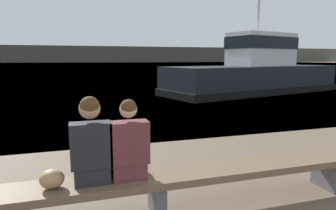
% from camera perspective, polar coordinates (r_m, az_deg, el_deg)
% --- Properties ---
extents(water_surface, '(240.00, 240.00, 0.00)m').
position_cam_1_polar(water_surface, '(126.32, -16.91, 7.58)').
color(water_surface, '#5684A3').
rests_on(water_surface, ground).
extents(far_shoreline, '(600.00, 12.00, 8.38)m').
position_cam_1_polar(far_shoreline, '(165.96, -17.12, 9.22)').
color(far_shoreline, '#4C4C42').
rests_on(far_shoreline, ground).
extents(bench_main, '(5.70, 0.54, 0.50)m').
position_cam_1_polar(bench_main, '(3.69, -2.13, -14.54)').
color(bench_main, brown).
rests_on(bench_main, ground).
extents(person_left, '(0.44, 0.43, 0.98)m').
position_cam_1_polar(person_left, '(3.42, -14.46, -7.52)').
color(person_left, black).
rests_on(person_left, bench_main).
extents(person_right, '(0.44, 0.42, 0.93)m').
position_cam_1_polar(person_right, '(3.47, -7.53, -7.80)').
color(person_right, '#56282D').
rests_on(person_right, bench_main).
extents(shopping_bag, '(0.26, 0.23, 0.21)m').
position_cam_1_polar(shopping_bag, '(3.50, -21.23, -12.99)').
color(shopping_bag, '#9E754C').
rests_on(shopping_bag, bench_main).
extents(tugboat_red, '(11.22, 5.95, 5.58)m').
position_cam_1_polar(tugboat_red, '(17.47, 16.26, 5.71)').
color(tugboat_red, black).
rests_on(tugboat_red, water_surface).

